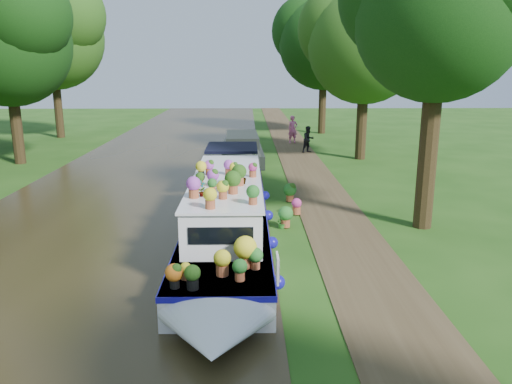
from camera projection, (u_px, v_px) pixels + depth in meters
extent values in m
plane|color=#1E4711|center=(314.00, 264.00, 12.67)|extent=(100.00, 100.00, 0.00)
cube|color=black|center=(76.00, 266.00, 12.56)|extent=(10.00, 100.00, 0.02)
cube|color=#42341F|center=(360.00, 263.00, 12.69)|extent=(2.20, 100.00, 0.03)
cube|color=white|center=(228.00, 220.00, 15.06)|extent=(2.20, 12.00, 0.75)
cube|color=#150F90|center=(228.00, 210.00, 14.99)|extent=(2.24, 12.04, 0.12)
cube|color=white|center=(227.00, 197.00, 14.07)|extent=(1.80, 7.00, 1.05)
cube|color=white|center=(227.00, 178.00, 13.93)|extent=(1.90, 7.10, 0.06)
cube|color=black|center=(259.00, 195.00, 14.07)|extent=(0.03, 6.40, 0.38)
cube|color=black|center=(195.00, 195.00, 14.04)|extent=(0.03, 6.40, 0.38)
cube|color=black|center=(232.00, 147.00, 18.86)|extent=(1.90, 2.40, 0.10)
cube|color=white|center=(277.00, 268.00, 9.68)|extent=(0.04, 0.45, 0.55)
imported|color=#204813|center=(201.00, 189.00, 11.79)|extent=(0.23, 0.18, 0.39)
imported|color=#204813|center=(242.00, 177.00, 13.08)|extent=(0.23, 0.23, 0.39)
cylinder|color=black|center=(428.00, 155.00, 15.09)|extent=(0.56, 0.56, 4.55)
sphere|color=black|center=(439.00, 18.00, 14.14)|extent=(4.80, 4.80, 4.80)
cylinder|color=black|center=(362.00, 124.00, 26.83)|extent=(0.56, 0.56, 3.85)
sphere|color=#204813|center=(366.00, 46.00, 25.86)|extent=(6.00, 6.00, 6.00)
sphere|color=#204813|center=(395.00, 20.00, 24.71)|extent=(4.50, 4.50, 4.50)
sphere|color=#204813|center=(342.00, 29.00, 26.64)|extent=(4.80, 4.80, 4.80)
cylinder|color=black|center=(322.00, 105.00, 37.45)|extent=(0.56, 0.56, 4.20)
sphere|color=black|center=(324.00, 44.00, 36.38)|extent=(6.60, 6.60, 6.60)
sphere|color=black|center=(346.00, 24.00, 35.12)|extent=(4.95, 4.95, 4.95)
sphere|color=black|center=(307.00, 31.00, 37.24)|extent=(5.28, 5.28, 5.28)
cylinder|color=black|center=(17.00, 126.00, 25.54)|extent=(0.56, 0.56, 3.85)
sphere|color=black|center=(7.00, 43.00, 24.55)|extent=(6.20, 6.20, 6.20)
sphere|color=black|center=(21.00, 15.00, 23.37)|extent=(4.65, 4.65, 4.65)
cylinder|color=black|center=(58.00, 107.00, 35.15)|extent=(0.56, 0.56, 4.38)
sphere|color=#204813|center=(52.00, 38.00, 34.03)|extent=(7.00, 7.00, 7.00)
sphere|color=#204813|center=(65.00, 15.00, 32.69)|extent=(5.25, 5.25, 5.25)
sphere|color=#204813|center=(39.00, 23.00, 34.94)|extent=(5.60, 5.60, 5.60)
cube|color=black|center=(242.00, 153.00, 27.18)|extent=(2.28, 6.66, 0.66)
cube|color=black|center=(242.00, 141.00, 26.48)|extent=(1.76, 3.90, 0.77)
imported|color=#CF5585|center=(293.00, 129.00, 32.66)|extent=(0.75, 0.60, 1.79)
imported|color=black|center=(308.00, 139.00, 29.01)|extent=(0.94, 0.88, 1.54)
imported|color=#266A1F|center=(282.00, 223.00, 15.45)|extent=(0.39, 0.36, 0.38)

